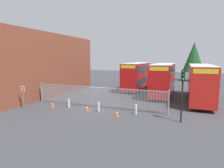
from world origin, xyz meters
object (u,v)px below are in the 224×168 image
Objects in this scene: traffic_cone_by_gate at (87,108)px; double_decker_bus_behind_fence_left at (137,75)px; double_decker_bus_near_gate at (200,82)px; double_decker_bus_behind_fence_right at (164,78)px; traffic_cone_mid_forecourt at (53,104)px; traffic_light_kerbside at (183,86)px; speed_limit_sign_post at (23,91)px; traffic_cone_near_kerb at (117,113)px; bollard_near_left at (69,103)px; bollard_center_front at (99,107)px; bollard_near_right at (136,109)px.

double_decker_bus_behind_fence_left is at bearing 85.01° from traffic_cone_by_gate.
double_decker_bus_behind_fence_left is (-9.31, 6.35, 0.00)m from double_decker_bus_near_gate.
double_decker_bus_near_gate and double_decker_bus_behind_fence_right have the same top height.
traffic_light_kerbside is at bearing -0.57° from traffic_cone_mid_forecourt.
double_decker_bus_behind_fence_left is 18.35m from speed_limit_sign_post.
traffic_cone_near_kerb is at bearing 5.02° from speed_limit_sign_post.
double_decker_bus_behind_fence_right is (4.73, -3.61, 0.00)m from double_decker_bus_behind_fence_left.
bollard_center_front is (3.65, -0.31, 0.00)m from bollard_near_left.
speed_limit_sign_post is at bearing -116.28° from double_decker_bus_behind_fence_left.
double_decker_bus_near_gate is 17.30m from traffic_cone_mid_forecourt.
bollard_near_right is at bearing 1.58° from bollard_near_left.
double_decker_bus_behind_fence_left is 18.32× the size of traffic_cone_by_gate.
traffic_cone_near_kerb is (5.80, -1.03, -0.19)m from bollard_near_left.
bollard_near_right is 1.61× the size of traffic_cone_mid_forecourt.
double_decker_bus_behind_fence_left reaches higher than speed_limit_sign_post.
double_decker_bus_behind_fence_right is 11.38× the size of bollard_center_front.
traffic_cone_near_kerb is at bearing -10.05° from bollard_near_left.
bollard_center_front reaches higher than traffic_cone_near_kerb.
speed_limit_sign_post is (-2.62, -1.40, 1.49)m from traffic_cone_mid_forecourt.
speed_limit_sign_post is (-6.80, -1.42, 1.49)m from traffic_cone_by_gate.
double_decker_bus_near_gate is 11.93m from traffic_cone_near_kerb.
bollard_near_left is (-3.78, -14.52, -1.95)m from double_decker_bus_behind_fence_left.
traffic_cone_by_gate is at bearing -11.43° from bollard_near_left.
traffic_cone_mid_forecourt is at bearing 176.15° from traffic_cone_near_kerb.
traffic_cone_by_gate is (-10.62, -8.67, -2.13)m from double_decker_bus_near_gate.
traffic_cone_near_kerb is 0.25× the size of speed_limit_sign_post.
bollard_near_left is at bearing -127.96° from double_decker_bus_behind_fence_right.
traffic_light_kerbside reaches higher than bollard_center_front.
traffic_cone_near_kerb is at bearing -9.01° from traffic_cone_by_gate.
double_decker_bus_behind_fence_left is 2.51× the size of traffic_light_kerbside.
traffic_cone_by_gate is 3.38m from traffic_cone_near_kerb.
double_decker_bus_behind_fence_right is 18.32× the size of traffic_cone_mid_forecourt.
bollard_near_left is 4.92m from speed_limit_sign_post.
traffic_cone_near_kerb is at bearing -128.35° from double_decker_bus_near_gate.
traffic_cone_near_kerb is 0.14× the size of traffic_light_kerbside.
double_decker_bus_behind_fence_left and double_decker_bus_behind_fence_right have the same top height.
traffic_light_kerbside is at bearing -102.03° from double_decker_bus_near_gate.
double_decker_bus_behind_fence_left is 18.32× the size of traffic_cone_near_kerb.
traffic_cone_near_kerb is (3.34, -0.53, 0.00)m from traffic_cone_by_gate.
traffic_cone_mid_forecourt is 0.14× the size of traffic_light_kerbside.
traffic_cone_mid_forecourt is at bearing -110.07° from double_decker_bus_behind_fence_left.
double_decker_bus_near_gate is 10.08m from bollard_near_right.
traffic_cone_mid_forecourt is (-4.18, -0.02, 0.00)m from traffic_cone_by_gate.
double_decker_bus_behind_fence_right is 12.38m from bollard_center_front.
traffic_cone_mid_forecourt is (-1.71, -0.52, -0.19)m from bollard_near_left.
traffic_cone_mid_forecourt is (-8.96, -0.72, -0.19)m from bollard_near_right.
double_decker_bus_behind_fence_left is 1.00× the size of double_decker_bus_behind_fence_right.
speed_limit_sign_post is at bearing -151.96° from traffic_cone_mid_forecourt.
double_decker_bus_near_gate is 18.32× the size of traffic_cone_mid_forecourt.
double_decker_bus_near_gate is at bearing 30.44° from traffic_cone_mid_forecourt.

